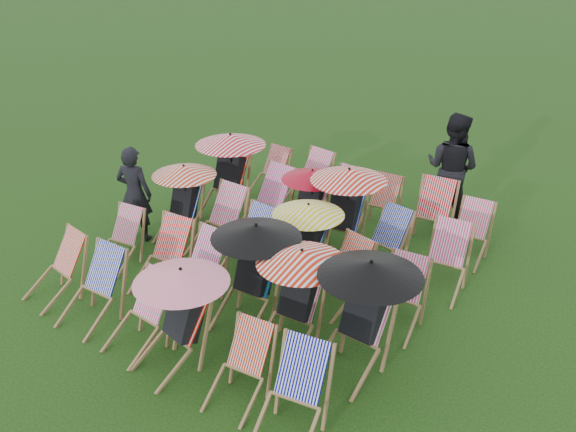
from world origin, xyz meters
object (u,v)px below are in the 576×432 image
Objects in this scene: deckchair_5 at (291,398)px; deckchair_29 at (469,233)px; deckchair_0 at (55,268)px; person_rear at (452,168)px; person_left at (135,194)px.

deckchair_5 is 4.57m from deckchair_29.
deckchair_0 is 0.92× the size of deckchair_5.
person_rear reaches higher than deckchair_0.
deckchair_0 is 6.08m from deckchair_29.
person_left is (-4.61, 1.89, 0.32)m from deckchair_5.
deckchair_29 is at bearing 129.54° from person_rear.
deckchair_0 is at bearing 82.02° from person_left.
person_left is 5.26m from person_rear.
deckchair_0 is 6.47m from person_rear.
deckchair_0 is at bearing -137.96° from deckchair_29.
deckchair_29 is 1.45m from person_rear.
person_left is (-0.46, 1.84, 0.34)m from deckchair_0.
person_rear is at bearing 87.96° from deckchair_5.
deckchair_0 is 0.47× the size of person_rear.
deckchair_0 is at bearing 61.25° from person_rear.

